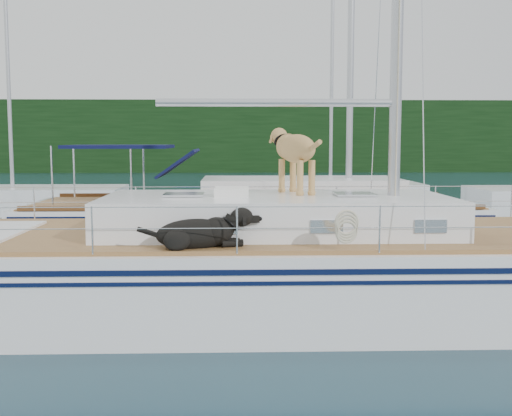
{
  "coord_description": "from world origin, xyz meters",
  "views": [
    {
      "loc": [
        0.19,
        -9.7,
        2.64
      ],
      "look_at": [
        0.5,
        0.2,
        1.6
      ],
      "focal_mm": 45.0,
      "sensor_mm": 36.0,
      "label": 1
    }
  ],
  "objects": [
    {
      "name": "tree_line",
      "position": [
        0.0,
        45.0,
        3.0
      ],
      "size": [
        90.0,
        3.0,
        6.0
      ],
      "primitive_type": "cube",
      "color": "black",
      "rests_on": "ground"
    },
    {
      "name": "shore_bank",
      "position": [
        0.0,
        46.2,
        0.6
      ],
      "size": [
        92.0,
        1.0,
        1.2
      ],
      "primitive_type": "cube",
      "color": "#595147",
      "rests_on": "ground"
    },
    {
      "name": "neighbor_sailboat",
      "position": [
        0.7,
        6.07,
        0.63
      ],
      "size": [
        11.0,
        3.5,
        13.3
      ],
      "color": "white",
      "rests_on": "ground"
    },
    {
      "name": "bg_boat_center",
      "position": [
        4.0,
        16.0,
        0.45
      ],
      "size": [
        7.2,
        3.0,
        11.65
      ],
      "color": "white",
      "rests_on": "ground"
    },
    {
      "name": "bg_boat_west",
      "position": [
        -8.0,
        14.0,
        0.45
      ],
      "size": [
        8.0,
        3.0,
        11.65
      ],
      "color": "white",
      "rests_on": "ground"
    },
    {
      "name": "main_sailboat",
      "position": [
        0.1,
        -0.0,
        0.68
      ],
      "size": [
        12.0,
        3.8,
        14.01
      ],
      "color": "white",
      "rests_on": "ground"
    },
    {
      "name": "ground",
      "position": [
        0.0,
        0.0,
        0.0
      ],
      "size": [
        120.0,
        120.0,
        0.0
      ],
      "primitive_type": "plane",
      "color": "black",
      "rests_on": "ground"
    }
  ]
}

